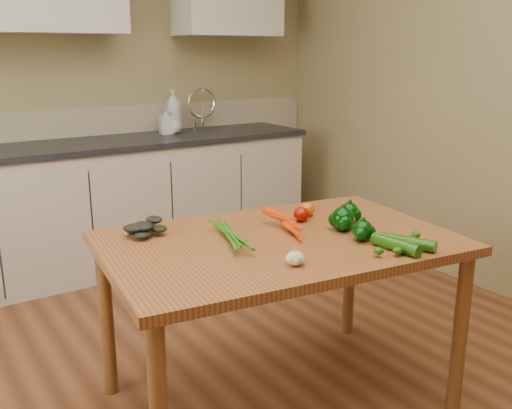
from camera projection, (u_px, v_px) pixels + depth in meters
The scene contains 17 objects.
room at pixel (247, 120), 2.08m from camera, with size 4.04×5.04×2.64m.
counter_run at pixel (119, 202), 4.02m from camera, with size 2.84×0.64×1.14m.
table at pixel (279, 258), 2.34m from camera, with size 1.51×1.07×0.75m.
soap_bottle_a at pixel (173, 111), 4.25m from camera, with size 0.12×0.12×0.32m, color silver.
soap_bottle_b at pixel (166, 121), 4.16m from camera, with size 0.09×0.09×0.20m, color silver.
soap_bottle_c at pixel (173, 123), 4.20m from camera, with size 0.12×0.12×0.15m, color silver.
carrot_bunch at pixel (269, 226), 2.36m from camera, with size 0.26×0.20×0.07m, color #E33C05, non-canonical shape.
leafy_greens at pixel (150, 223), 2.36m from camera, with size 0.20×0.18×0.10m, color black, non-canonical shape.
garlic_bulb at pixel (295, 258), 2.02m from camera, with size 0.06×0.06×0.05m, color silver.
pepper_a at pixel (343, 219), 2.41m from camera, with size 0.10×0.10×0.10m, color black.
pepper_b at pixel (349, 213), 2.52m from camera, with size 0.09×0.09×0.09m, color black.
pepper_c at pixel (363, 231), 2.28m from camera, with size 0.08×0.08×0.08m, color black.
tomato_a at pixel (301, 214), 2.55m from camera, with size 0.07×0.07×0.07m, color #920B02.
tomato_b at pixel (307, 209), 2.63m from camera, with size 0.07×0.07×0.06m, color #DD4A05.
tomato_c at pixel (349, 211), 2.57m from camera, with size 0.08×0.08×0.07m, color #DD4A05.
zucchini_a at pixel (407, 242), 2.20m from camera, with size 0.05×0.05×0.22m, color #154307.
zucchini_b at pixel (396, 245), 2.17m from camera, with size 0.05×0.05×0.21m, color #154307.
Camera 1 is at (-1.12, -1.58, 1.49)m, focal length 40.00 mm.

